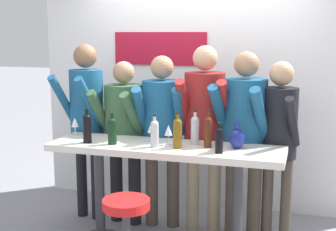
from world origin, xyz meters
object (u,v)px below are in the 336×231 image
Objects in this scene: wine_bottle_1 at (178,132)px; person_left at (124,126)px; decorative_vase at (237,138)px; wine_bottle_0 at (155,132)px; person_center at (204,118)px; wine_bottle_3 at (195,129)px; person_far_left at (86,111)px; wine_glass_0 at (168,131)px; wine_bottle_4 at (112,130)px; wine_bottle_2 at (208,130)px; person_center_right at (244,125)px; person_center_left at (162,123)px; person_right at (279,131)px; wine_bottle_6 at (219,139)px; tasting_table at (165,164)px; wine_bottle_5 at (87,127)px; bar_stool at (126,230)px; wine_glass_1 at (151,128)px.

person_left is at bearing 143.62° from wine_bottle_1.
wine_bottle_0 is at bearing -167.39° from decorative_vase.
person_center reaches higher than wine_bottle_3.
person_far_left is 1.10m from wine_glass_0.
wine_bottle_4 is at bearing -177.50° from wine_bottle_1.
wine_bottle_2 is (0.44, 0.12, 0.02)m from wine_bottle_0.
person_left is at bearing -169.04° from person_center_right.
person_center_left is 6.12× the size of wine_bottle_4.
wine_bottle_6 is (-0.44, -0.57, 0.02)m from person_right.
wine_bottle_0 reaches higher than decorative_vase.
decorative_vase is (0.62, 0.07, 0.25)m from tasting_table.
wine_bottle_5 is at bearing -166.93° from wine_bottle_3.
bar_stool is at bearing -45.42° from wine_bottle_5.
person_center_left is 0.71m from wine_bottle_2.
person_center_left is 6.78× the size of wine_bottle_6.
wine_glass_1 is (-1.10, -0.36, 0.03)m from person_right.
person_center_right reaches higher than person_right.
wine_bottle_5 reaches higher than wine_bottle_0.
person_left is 5.85× the size of wine_bottle_0.
wine_bottle_6 is (0.57, 0.61, 0.60)m from bar_stool.
person_center_left reaches higher than wine_bottle_2.
wine_bottle_3 is (-0.39, -0.33, 0.01)m from person_center_right.
tasting_table is 0.55m from wine_bottle_4.
tasting_table is 0.67m from decorative_vase.
person_left reaches higher than wine_glass_1.
tasting_table is at bearing -29.30° from person_left.
person_left is at bearing 157.17° from wine_bottle_3.
wine_bottle_0 is at bearing 1.52° from wine_bottle_4.
person_center_left is 5.48× the size of wine_bottle_1.
wine_bottle_4 is 1.11× the size of wine_bottle_6.
person_center_left reaches higher than wine_glass_0.
person_center is at bearing 62.97° from wine_bottle_0.
wine_bottle_1 is (0.31, -0.54, 0.05)m from person_center_left.
wine_bottle_4 is at bearing -178.48° from wine_bottle_0.
wine_bottle_6 is at bearing -19.39° from person_left.
bar_stool is 1.21m from decorative_vase.
person_far_left reaches higher than person_left.
person_far_left is at bearing 155.95° from wine_glass_1.
person_left is at bearing 144.26° from wine_glass_0.
wine_bottle_2 reaches higher than bar_stool.
wine_bottle_5 is at bearing -176.17° from wine_bottle_4.
wine_bottle_5 reaches higher than bar_stool.
wine_glass_0 is at bearing -175.39° from decorative_vase.
wine_bottle_1 reaches higher than decorative_vase.
person_center_left is (-0.18, 0.47, 0.26)m from tasting_table.
wine_bottle_2 is at bearing -14.80° from person_left.
wine_bottle_5 is (-0.12, -0.56, 0.09)m from person_left.
person_center_right reaches higher than wine_bottle_2.
wine_bottle_5 is at bearing -150.44° from person_right.
person_right reaches higher than wine_bottle_3.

